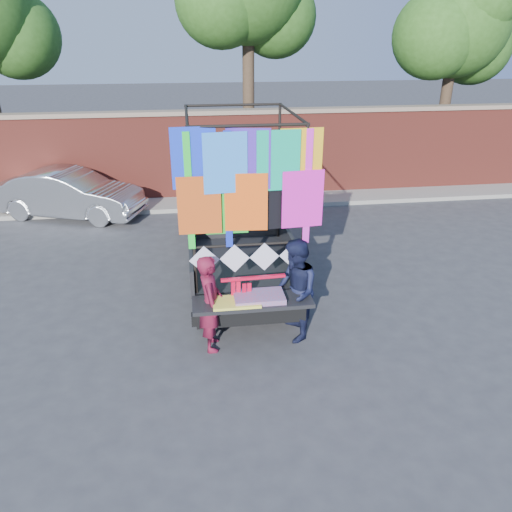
{
  "coord_description": "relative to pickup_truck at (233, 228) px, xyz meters",
  "views": [
    {
      "loc": [
        -0.98,
        -7.76,
        4.66
      ],
      "look_at": [
        0.07,
        -0.23,
        1.23
      ],
      "focal_mm": 35.0,
      "sensor_mm": 36.0,
      "label": 1
    }
  ],
  "objects": [
    {
      "name": "curb",
      "position": [
        0.1,
        4.29,
        -0.82
      ],
      "size": [
        30.0,
        1.2,
        0.12
      ],
      "primitive_type": "cube",
      "color": "gray",
      "rests_on": "ground"
    },
    {
      "name": "pickup_truck",
      "position": [
        0.0,
        0.0,
        0.0
      ],
      "size": [
        2.2,
        5.52,
        3.48
      ],
      "color": "black",
      "rests_on": "ground"
    },
    {
      "name": "sedan",
      "position": [
        -4.09,
        3.8,
        -0.23
      ],
      "size": [
        4.15,
        2.59,
        1.29
      ],
      "primitive_type": "imported",
      "rotation": [
        0.0,
        0.0,
        1.23
      ],
      "color": "silver",
      "rests_on": "ground"
    },
    {
      "name": "woman",
      "position": [
        -0.65,
        -2.97,
        -0.08
      ],
      "size": [
        0.39,
        0.59,
        1.6
      ],
      "primitive_type": "imported",
      "rotation": [
        0.0,
        0.0,
        1.57
      ],
      "color": "maroon",
      "rests_on": "ground"
    },
    {
      "name": "brick_wall",
      "position": [
        0.1,
        4.99,
        0.44
      ],
      "size": [
        30.0,
        0.45,
        2.61
      ],
      "color": "maroon",
      "rests_on": "ground"
    },
    {
      "name": "streamer_bundle",
      "position": [
        -0.08,
        -2.93,
        0.08
      ],
      "size": [
        1.02,
        0.09,
        0.7
      ],
      "color": "red",
      "rests_on": "ground"
    },
    {
      "name": "ground",
      "position": [
        0.1,
        -2.01,
        -0.88
      ],
      "size": [
        90.0,
        90.0,
        0.0
      ],
      "primitive_type": "plane",
      "color": "#38383A",
      "rests_on": "ground"
    },
    {
      "name": "man",
      "position": [
        0.71,
        -2.86,
        -0.02
      ],
      "size": [
        0.66,
        0.84,
        1.72
      ],
      "primitive_type": "imported",
      "rotation": [
        0.0,
        0.0,
        -1.58
      ],
      "color": "#161A37",
      "rests_on": "ground"
    },
    {
      "name": "tree_right",
      "position": [
        7.63,
        6.11,
        3.87
      ],
      "size": [
        4.2,
        3.3,
        6.62
      ],
      "color": "#38281C",
      "rests_on": "ground"
    }
  ]
}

